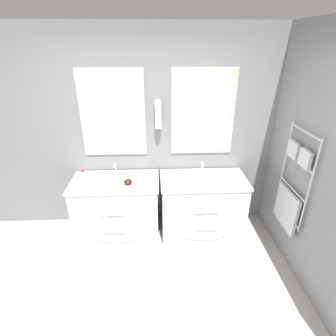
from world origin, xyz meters
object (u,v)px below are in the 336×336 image
object	(u,v)px
vanity_right	(202,207)
amenity_bowl	(128,182)
toiletry_bottle	(84,178)
vanity_left	(117,209)

from	to	relation	value
vanity_right	amenity_bowl	bearing A→B (deg)	-176.95
toiletry_bottle	amenity_bowl	size ratio (longest dim) A/B	2.00
amenity_bowl	toiletry_bottle	bearing A→B (deg)	-178.92
vanity_left	toiletry_bottle	xyz separation A→B (m)	(-0.35, -0.06, 0.50)
vanity_left	amenity_bowl	bearing A→B (deg)	-16.01
vanity_left	amenity_bowl	xyz separation A→B (m)	(0.18, -0.05, 0.43)
toiletry_bottle	amenity_bowl	distance (m)	0.53
vanity_right	amenity_bowl	distance (m)	1.04
vanity_right	toiletry_bottle	distance (m)	1.55
toiletry_bottle	vanity_left	bearing A→B (deg)	9.91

